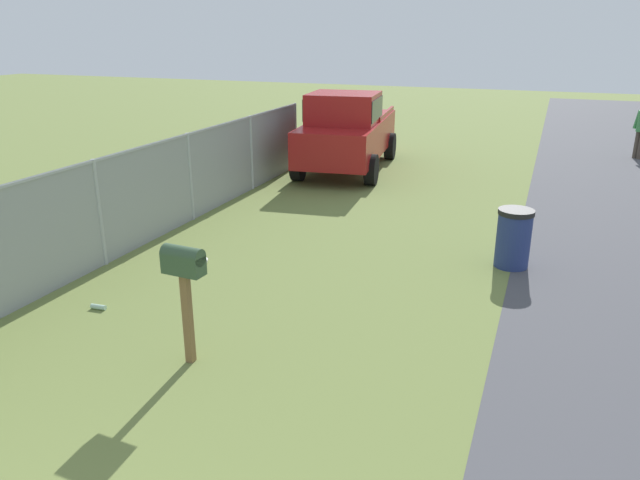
{
  "coord_description": "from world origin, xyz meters",
  "views": [
    {
      "loc": [
        -0.08,
        -2.53,
        3.64
      ],
      "look_at": [
        6.64,
        0.06,
        1.1
      ],
      "focal_mm": 33.85,
      "sensor_mm": 36.0,
      "label": 1
    }
  ],
  "objects": [
    {
      "name": "fence_section",
      "position": [
        8.5,
        4.02,
        0.94
      ],
      "size": [
        13.16,
        0.07,
        1.74
      ],
      "color": "#9EA3A8",
      "rests_on": "ground"
    },
    {
      "name": "litter_cup_near_hydrant",
      "position": [
        7.84,
        2.55,
        0.04
      ],
      "size": [
        0.13,
        0.12,
        0.08
      ],
      "primitive_type": "cylinder",
      "rotation": [
        0.0,
        1.57,
        3.62
      ],
      "color": "white",
      "rests_on": "ground"
    },
    {
      "name": "litter_bottle_by_mailbox",
      "position": [
        5.8,
        3.0,
        0.04
      ],
      "size": [
        0.09,
        0.23,
        0.07
      ],
      "primitive_type": "cylinder",
      "rotation": [
        0.0,
        1.57,
        1.65
      ],
      "color": "#B2D8BF",
      "rests_on": "ground"
    },
    {
      "name": "mailbox",
      "position": [
        5.09,
        1.07,
        1.13
      ],
      "size": [
        0.23,
        0.49,
        1.41
      ],
      "rotation": [
        0.0,
        0.0,
        -0.07
      ],
      "color": "brown",
      "rests_on": "ground"
    },
    {
      "name": "trash_bin",
      "position": [
        9.49,
        -2.15,
        0.48
      ],
      "size": [
        0.56,
        0.56,
        0.95
      ],
      "color": "navy",
      "rests_on": "ground"
    },
    {
      "name": "pickup_truck",
      "position": [
        15.13,
        2.58,
        1.1
      ],
      "size": [
        5.04,
        2.57,
        2.09
      ],
      "rotation": [
        0.0,
        0.0,
        3.26
      ],
      "color": "maroon",
      "rests_on": "ground"
    }
  ]
}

